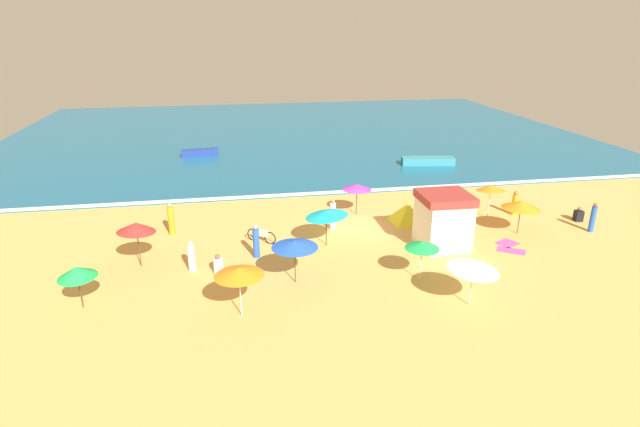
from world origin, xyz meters
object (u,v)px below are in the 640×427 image
at_px(lifeguard_cabana, 443,220).
at_px(beachgoer_0, 256,241).
at_px(beachgoer_1, 333,216).
at_px(small_boat_1, 428,161).
at_px(beach_umbrella_2, 239,272).
at_px(beach_tent, 407,213).
at_px(beach_umbrella_1, 357,187).
at_px(beach_umbrella_5, 326,213).
at_px(beach_umbrella_6, 491,188).
at_px(beachgoer_7, 191,257).
at_px(beachgoer_4, 593,218).
at_px(beachgoer_2, 218,265).
at_px(beach_umbrella_4, 422,245).
at_px(beachgoer_8, 515,203).
at_px(small_boat_0, 200,153).
at_px(beachgoer_5, 579,215).
at_px(parked_bicycle, 261,235).
at_px(beachgoer_6, 171,220).
at_px(beach_umbrella_9, 77,272).
at_px(beach_umbrella_3, 473,267).
at_px(beachgoer_3, 443,202).
at_px(beach_umbrella_0, 521,205).

height_order(lifeguard_cabana, beachgoer_0, lifeguard_cabana).
xyz_separation_m(beachgoer_1, small_boat_1, (10.74, 12.56, -0.44)).
relative_size(beach_umbrella_2, beach_tent, 1.11).
xyz_separation_m(beach_umbrella_1, beach_umbrella_5, (-2.75, -4.36, 0.04)).
bearing_deg(beach_tent, beach_umbrella_1, 143.09).
bearing_deg(beach_umbrella_6, beachgoer_7, -166.55).
bearing_deg(beachgoer_0, beachgoer_4, 0.22).
bearing_deg(lifeguard_cabana, beach_tent, 100.37).
distance_m(beachgoer_2, beachgoer_7, 1.37).
relative_size(beach_umbrella_4, beachgoer_8, 1.25).
bearing_deg(small_boat_0, beachgoer_5, -41.03).
bearing_deg(beach_umbrella_4, parked_bicycle, 140.47).
bearing_deg(beach_umbrella_2, lifeguard_cabana, 25.38).
bearing_deg(parked_bicycle, small_boat_0, 101.59).
xyz_separation_m(beach_tent, beachgoer_5, (10.33, -1.51, -0.25)).
height_order(beachgoer_6, small_boat_1, beachgoer_6).
bearing_deg(beach_umbrella_2, small_boat_1, 52.33).
relative_size(beachgoer_4, beachgoer_6, 0.91).
height_order(lifeguard_cabana, beach_umbrella_9, lifeguard_cabana).
bearing_deg(beachgoer_4, beachgoer_1, 168.56).
distance_m(beach_umbrella_1, beach_umbrella_3, 11.76).
relative_size(beach_umbrella_3, beachgoer_4, 1.73).
height_order(beach_umbrella_1, beach_umbrella_2, beach_umbrella_2).
distance_m(beach_tent, parked_bicycle, 8.91).
bearing_deg(beachgoer_3, small_boat_1, 73.12).
bearing_deg(beachgoer_1, beach_tent, 2.76).
bearing_deg(beach_umbrella_9, beachgoer_4, 8.08).
xyz_separation_m(beachgoer_4, small_boat_0, (-22.88, 21.89, -0.43)).
xyz_separation_m(beachgoer_1, small_boat_0, (-8.32, 18.95, -0.45)).
relative_size(beachgoer_6, beachgoer_7, 1.22).
height_order(lifeguard_cabana, beach_umbrella_3, lifeguard_cabana).
height_order(beach_umbrella_9, beachgoer_2, beach_umbrella_9).
relative_size(beach_umbrella_2, beachgoer_8, 1.83).
height_order(parked_bicycle, beachgoer_3, beachgoer_3).
height_order(beachgoer_5, beachgoer_7, beachgoer_7).
distance_m(beach_umbrella_0, beach_umbrella_4, 8.73).
distance_m(beachgoer_4, beachgoer_5, 1.76).
xyz_separation_m(beach_tent, small_boat_1, (6.14, 12.34, -0.21)).
distance_m(beach_umbrella_5, beach_tent, 6.01).
xyz_separation_m(beach_umbrella_6, beach_tent, (-5.16, 0.07, -1.32)).
height_order(beach_umbrella_5, beachgoer_2, beach_umbrella_5).
distance_m(beach_tent, beachgoer_6, 13.73).
height_order(beachgoer_3, beachgoer_8, beachgoer_3).
relative_size(beachgoer_0, beachgoer_5, 2.04).
relative_size(beach_umbrella_3, beachgoer_1, 1.65).
xyz_separation_m(beach_umbrella_0, beachgoer_8, (1.38, 2.84, -1.00)).
height_order(beach_umbrella_4, beachgoer_2, beach_umbrella_4).
distance_m(beach_umbrella_1, beachgoer_2, 10.85).
bearing_deg(beachgoer_7, beachgoer_1, 27.53).
height_order(beachgoer_8, small_boat_1, beachgoer_8).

